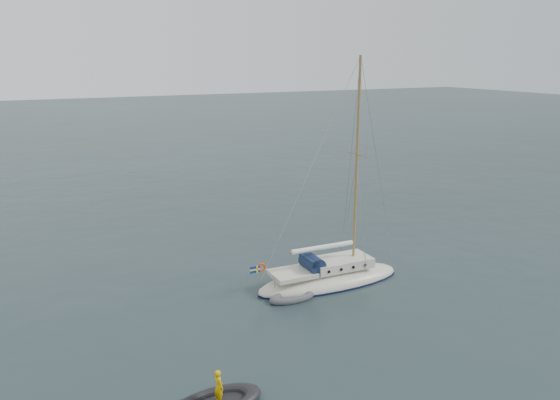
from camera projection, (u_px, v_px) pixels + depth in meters
name	position (u px, v px, depth m)	size (l,w,h in m)	color
ground	(311.00, 277.00, 30.89)	(300.00, 300.00, 0.00)	black
sailboat	(330.00, 267.00, 29.74)	(8.93, 2.68, 12.72)	beige
dinghy	(292.00, 297.00, 27.88)	(2.49, 1.13, 0.36)	#4D4D52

